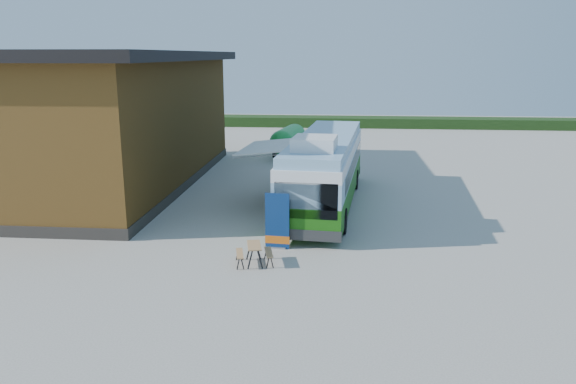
# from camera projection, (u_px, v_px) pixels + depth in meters

# --- Properties ---
(ground) EXTENTS (100.00, 100.00, 0.00)m
(ground) POSITION_uv_depth(u_px,v_px,m) (288.00, 246.00, 22.07)
(ground) COLOR #BCB7AD
(ground) RESTS_ON ground
(barn) EXTENTS (9.60, 21.20, 7.50)m
(barn) POSITION_uv_depth(u_px,v_px,m) (120.00, 122.00, 31.80)
(barn) COLOR brown
(barn) RESTS_ON ground
(hedge) EXTENTS (40.00, 3.00, 1.00)m
(hedge) POSITION_uv_depth(u_px,v_px,m) (398.00, 122.00, 58.02)
(hedge) COLOR #264419
(hedge) RESTS_ON ground
(bus) EXTENTS (3.93, 13.30, 4.03)m
(bus) POSITION_uv_depth(u_px,v_px,m) (325.00, 168.00, 27.42)
(bus) COLOR #1D7413
(bus) RESTS_ON ground
(awning) EXTENTS (3.22, 4.75, 0.54)m
(awning) POSITION_uv_depth(u_px,v_px,m) (275.00, 147.00, 27.47)
(awning) COLOR white
(awning) RESTS_ON ground
(banner) EXTENTS (0.96, 0.24, 2.20)m
(banner) POSITION_uv_depth(u_px,v_px,m) (277.00, 226.00, 21.53)
(banner) COLOR navy
(banner) RESTS_ON ground
(picnic_table) EXTENTS (1.48, 1.37, 0.73)m
(picnic_table) POSITION_uv_depth(u_px,v_px,m) (254.00, 250.00, 20.00)
(picnic_table) COLOR tan
(picnic_table) RESTS_ON ground
(person_a) EXTENTS (0.77, 0.82, 1.87)m
(person_a) POSITION_uv_depth(u_px,v_px,m) (310.00, 197.00, 25.83)
(person_a) COLOR #999999
(person_a) RESTS_ON ground
(person_b) EXTENTS (0.67, 0.82, 1.55)m
(person_b) POSITION_uv_depth(u_px,v_px,m) (329.00, 177.00, 30.84)
(person_b) COLOR #999999
(person_b) RESTS_ON ground
(slurry_tanker) EXTENTS (2.35, 5.82, 2.17)m
(slurry_tanker) POSITION_uv_depth(u_px,v_px,m) (288.00, 139.00, 41.20)
(slurry_tanker) COLOR green
(slurry_tanker) RESTS_ON ground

